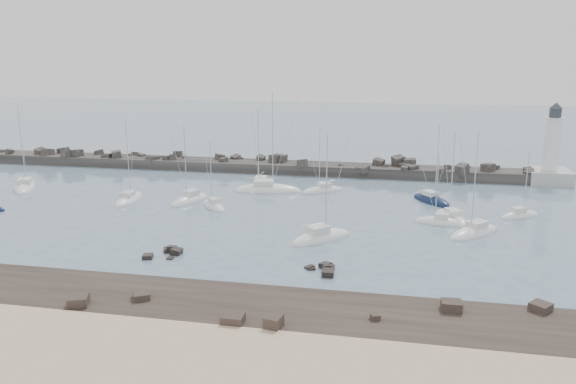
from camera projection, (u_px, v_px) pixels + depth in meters
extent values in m
plane|color=slate|center=(225.00, 232.00, 70.77)|extent=(400.00, 400.00, 0.00)
cube|color=#CEB48F|center=(91.00, 366.00, 40.28)|extent=(140.00, 14.00, 1.00)
cube|color=black|center=(150.00, 307.00, 49.81)|extent=(140.00, 12.00, 0.70)
cube|color=black|center=(451.00, 306.00, 48.23)|extent=(1.75, 1.51, 0.85)
cube|color=black|center=(79.00, 301.00, 49.22)|extent=(2.15, 2.24, 0.88)
cube|color=black|center=(375.00, 317.00, 46.60)|extent=(0.92, 0.88, 0.46)
cube|color=black|center=(541.00, 307.00, 48.23)|extent=(2.17, 2.18, 0.68)
cube|color=black|center=(233.00, 319.00, 45.88)|extent=(1.77, 1.60, 0.78)
cube|color=black|center=(141.00, 296.00, 50.58)|extent=(1.98, 2.01, 0.58)
cube|color=black|center=(274.00, 322.00, 45.07)|extent=(1.51, 1.70, 1.05)
cube|color=black|center=(176.00, 253.00, 62.85)|extent=(1.34, 1.29, 1.26)
cube|color=black|center=(172.00, 249.00, 63.65)|extent=(1.28, 1.41, 0.96)
cube|color=black|center=(170.00, 259.00, 61.47)|extent=(0.76, 0.76, 0.58)
cube|color=black|center=(170.00, 252.00, 63.81)|extent=(1.97, 1.84, 1.10)
cube|color=black|center=(175.00, 252.00, 63.04)|extent=(1.15, 1.14, 0.81)
cube|color=black|center=(148.00, 258.00, 61.66)|extent=(1.37, 1.45, 0.99)
cube|color=black|center=(328.00, 274.00, 56.67)|extent=(1.25, 1.28, 1.04)
cube|color=black|center=(326.00, 266.00, 58.93)|extent=(1.55, 1.52, 0.83)
cube|color=black|center=(310.00, 269.00, 58.72)|extent=(1.32, 1.23, 0.88)
cube|color=black|center=(311.00, 269.00, 58.51)|extent=(1.01, 1.10, 0.68)
cube|color=black|center=(328.00, 269.00, 58.02)|extent=(1.35, 1.53, 1.27)
cube|color=#2E2B29|center=(247.00, 169.00, 108.34)|extent=(115.00, 6.00, 3.20)
cube|color=#2E2B29|center=(141.00, 157.00, 113.46)|extent=(1.58, 1.40, 1.41)
cube|color=#2E2B29|center=(239.00, 160.00, 110.37)|extent=(1.70, 1.74, 1.13)
cube|color=#2E2B29|center=(39.00, 153.00, 118.29)|extent=(1.15, 1.27, 0.85)
cube|color=#2E2B29|center=(398.00, 162.00, 103.61)|extent=(2.90, 3.08, 2.60)
cube|color=#2E2B29|center=(107.00, 157.00, 112.22)|extent=(1.91, 1.82, 1.50)
cube|color=#2E2B29|center=(386.00, 168.00, 102.71)|extent=(1.36, 1.24, 1.47)
cube|color=#2E2B29|center=(488.00, 169.00, 98.92)|extent=(2.77, 2.78, 1.85)
cube|color=#2E2B29|center=(467.00, 169.00, 102.28)|extent=(1.51, 1.39, 1.04)
cube|color=#2E2B29|center=(160.00, 158.00, 112.61)|extent=(1.86, 1.70, 0.99)
cube|color=#2E2B29|center=(78.00, 153.00, 113.17)|extent=(1.97, 2.08, 1.73)
cube|color=#2E2B29|center=(178.00, 154.00, 112.86)|extent=(1.75, 1.55, 1.47)
cube|color=#2E2B29|center=(379.00, 163.00, 104.08)|extent=(2.49, 2.38, 1.89)
cube|color=#2E2B29|center=(466.00, 168.00, 102.45)|extent=(1.32, 1.37, 1.25)
cube|color=#2E2B29|center=(48.00, 154.00, 114.78)|extent=(3.06, 3.35, 2.57)
cube|color=#2E2B29|center=(36.00, 155.00, 116.50)|extent=(1.82, 1.81, 1.05)
cube|color=#2E2B29|center=(135.00, 155.00, 114.93)|extent=(1.36, 1.71, 1.49)
cube|color=#2E2B29|center=(99.00, 153.00, 115.50)|extent=(2.42, 2.31, 1.64)
cube|color=#2E2B29|center=(261.00, 159.00, 109.16)|extent=(1.98, 1.92, 1.90)
cube|color=#2E2B29|center=(68.00, 154.00, 113.15)|extent=(2.75, 3.24, 2.60)
cube|color=#2E2B29|center=(166.00, 159.00, 109.63)|extent=(1.91, 1.81, 1.33)
cube|color=#2E2B29|center=(223.00, 160.00, 107.54)|extent=(2.00, 1.82, 1.25)
cube|color=#2E2B29|center=(153.00, 160.00, 109.84)|extent=(2.55, 2.95, 1.71)
cube|color=#2E2B29|center=(302.00, 163.00, 103.63)|extent=(2.42, 2.39, 1.92)
cube|color=#2E2B29|center=(405.00, 169.00, 100.05)|extent=(1.39, 1.37, 1.12)
cube|color=#2E2B29|center=(439.00, 170.00, 101.64)|extent=(0.92, 1.20, 0.99)
cube|color=#2E2B29|center=(442.00, 172.00, 98.86)|extent=(1.88, 1.76, 1.47)
cube|color=#2E2B29|center=(414.00, 168.00, 102.75)|extent=(1.74, 1.48, 1.09)
cube|color=#2E2B29|center=(341.00, 166.00, 103.78)|extent=(1.07, 0.96, 1.05)
cube|color=#2E2B29|center=(276.00, 160.00, 107.11)|extent=(2.64, 3.01, 2.12)
cube|color=#2E2B29|center=(184.00, 158.00, 111.39)|extent=(1.17, 1.20, 0.96)
cube|color=#2E2B29|center=(173.00, 158.00, 109.61)|extent=(1.84, 2.11, 1.72)
cube|color=#2E2B29|center=(531.00, 173.00, 97.66)|extent=(1.65, 1.56, 1.46)
cube|color=#2E2B29|center=(404.00, 165.00, 102.51)|extent=(2.31, 2.57, 1.85)
cube|color=#2E2B29|center=(63.00, 151.00, 117.13)|extent=(2.19, 1.97, 1.71)
cube|color=#2E2B29|center=(9.00, 152.00, 115.71)|extent=(1.57, 1.49, 1.47)
cube|color=#2E2B29|center=(236.00, 159.00, 110.72)|extent=(2.05, 2.41, 1.91)
cube|color=#2E2B29|center=(447.00, 168.00, 100.61)|extent=(1.47, 1.65, 1.37)
cube|color=#2E2B29|center=(493.00, 169.00, 100.87)|extent=(2.57, 2.51, 1.74)
cube|color=#2E2B29|center=(3.00, 153.00, 118.29)|extent=(1.96, 2.23, 1.79)
cube|color=#2E2B29|center=(462.00, 169.00, 100.69)|extent=(1.52, 1.53, 1.21)
cube|color=#2E2B29|center=(50.00, 152.00, 118.25)|extent=(1.22, 1.27, 1.15)
cube|color=#2E2B29|center=(363.00, 169.00, 101.34)|extent=(2.92, 2.82, 1.51)
cube|color=#2E2B29|center=(10.00, 153.00, 117.92)|extent=(2.18, 2.19, 1.26)
cube|color=#2E2B29|center=(529.00, 173.00, 96.46)|extent=(1.96, 1.98, 1.10)
cube|color=#2E2B29|center=(131.00, 156.00, 114.69)|extent=(1.45, 1.50, 0.84)
cube|color=#2E2B29|center=(220.00, 158.00, 110.18)|extent=(2.44, 2.34, 1.82)
cube|color=#2E2B29|center=(38.00, 153.00, 115.14)|extent=(1.57, 1.38, 1.33)
cube|color=#2E2B29|center=(117.00, 155.00, 111.86)|extent=(2.85, 2.92, 1.99)
cube|color=#2E2B29|center=(11.00, 152.00, 120.38)|extent=(1.44, 1.52, 1.18)
cube|color=#2E2B29|center=(410.00, 163.00, 102.26)|extent=(2.34, 1.91, 1.81)
cube|color=#2E2B29|center=(40.00, 152.00, 116.73)|extent=(2.28, 2.67, 2.18)
cube|color=#2E2B29|center=(280.00, 159.00, 107.20)|extent=(2.65, 2.22, 2.01)
cube|color=#2E2B29|center=(462.00, 170.00, 97.97)|extent=(2.79, 2.91, 2.33)
cube|color=#2E2B29|center=(528.00, 172.00, 98.26)|extent=(1.85, 2.05, 1.93)
cube|color=#2E2B29|center=(410.00, 168.00, 101.10)|extent=(3.17, 3.28, 1.94)
cube|color=#A9AAA4|center=(548.00, 178.00, 97.93)|extent=(7.00, 7.00, 3.00)
cylinder|color=white|center=(552.00, 144.00, 96.50)|extent=(2.50, 2.50, 9.00)
cylinder|color=white|center=(555.00, 118.00, 95.44)|extent=(3.20, 3.20, 0.25)
cylinder|color=#31353B|center=(555.00, 113.00, 95.23)|extent=(2.00, 2.00, 1.60)
cone|color=#31353B|center=(556.00, 105.00, 94.92)|extent=(2.20, 2.20, 1.00)
ellipsoid|color=white|center=(26.00, 188.00, 93.91)|extent=(7.18, 10.12, 2.36)
cube|color=silver|center=(24.00, 181.00, 93.13)|extent=(3.01, 3.35, 0.71)
cylinder|color=silver|center=(21.00, 142.00, 92.82)|extent=(0.12, 0.12, 13.24)
cylinder|color=silver|center=(23.00, 178.00, 92.33)|extent=(1.88, 3.54, 0.10)
ellipsoid|color=white|center=(129.00, 201.00, 85.83)|extent=(3.14, 8.66, 2.08)
cube|color=silver|center=(127.00, 194.00, 85.13)|extent=(1.85, 2.48, 0.64)
cylinder|color=silver|center=(128.00, 157.00, 84.90)|extent=(0.11, 0.11, 11.50)
cylinder|color=silver|center=(126.00, 191.00, 84.41)|extent=(0.29, 3.41, 0.09)
ellipsoid|color=white|center=(268.00, 191.00, 91.69)|extent=(11.43, 5.10, 2.58)
cube|color=silver|center=(264.00, 182.00, 91.35)|extent=(3.40, 2.68, 0.76)
cylinder|color=silver|center=(273.00, 139.00, 89.61)|extent=(0.13, 0.13, 14.90)
cylinder|color=silver|center=(259.00, 178.00, 91.21)|extent=(4.38, 0.80, 0.11)
ellipsoid|color=white|center=(214.00, 207.00, 82.14)|extent=(5.87, 6.14, 1.84)
cube|color=silver|center=(214.00, 200.00, 81.61)|extent=(2.19, 2.22, 0.64)
cylinder|color=silver|center=(211.00, 172.00, 81.34)|extent=(0.11, 0.11, 8.76)
cylinder|color=silver|center=(215.00, 197.00, 81.09)|extent=(1.82, 1.97, 0.09)
ellipsoid|color=white|center=(260.00, 188.00, 94.09)|extent=(2.86, 9.10, 2.40)
cube|color=silver|center=(261.00, 179.00, 94.18)|extent=(1.84, 2.55, 0.79)
cylinder|color=silver|center=(258.00, 146.00, 91.69)|extent=(0.14, 0.14, 12.26)
cylinder|color=silver|center=(261.00, 174.00, 94.61)|extent=(0.13, 3.63, 0.11)
ellipsoid|color=white|center=(321.00, 239.00, 67.83)|extent=(8.02, 8.07, 2.31)
cube|color=silver|center=(318.00, 229.00, 67.27)|extent=(2.96, 2.96, 0.76)
cylinder|color=silver|center=(327.00, 183.00, 66.57)|extent=(0.13, 0.13, 11.73)
cylinder|color=silver|center=(314.00, 224.00, 66.76)|extent=(2.52, 2.55, 0.11)
ellipsoid|color=#0D1A39|center=(432.00, 202.00, 85.06)|extent=(6.88, 8.04, 2.12)
cube|color=silver|center=(430.00, 193.00, 85.12)|extent=(2.68, 2.81, 0.69)
cylinder|color=silver|center=(437.00, 161.00, 82.97)|extent=(0.12, 0.12, 10.99)
cylinder|color=silver|center=(428.00, 188.00, 85.47)|extent=(2.02, 2.67, 0.10)
ellipsoid|color=white|center=(439.00, 223.00, 74.19)|extent=(6.53, 2.82, 1.82)
cube|color=silver|center=(442.00, 216.00, 73.82)|extent=(1.93, 1.51, 0.64)
cylinder|color=silver|center=(437.00, 186.00, 73.15)|extent=(0.11, 0.11, 8.53)
cylinder|color=silver|center=(445.00, 212.00, 73.54)|extent=(2.52, 0.44, 0.09)
ellipsoid|color=white|center=(452.00, 220.00, 75.81)|extent=(5.57, 8.45, 2.14)
cube|color=silver|center=(454.00, 212.00, 75.13)|extent=(2.41, 2.74, 0.70)
cylinder|color=silver|center=(452.00, 173.00, 74.90)|extent=(0.12, 0.12, 10.97)
cylinder|color=silver|center=(456.00, 208.00, 74.43)|extent=(1.40, 3.02, 0.10)
ellipsoid|color=white|center=(474.00, 234.00, 69.87)|extent=(7.96, 8.35, 2.16)
cube|color=silver|center=(477.00, 224.00, 69.83)|extent=(2.98, 3.02, 0.66)
cylinder|color=silver|center=(475.00, 181.00, 67.83)|extent=(0.11, 0.11, 11.90)
cylinder|color=silver|center=(480.00, 218.00, 70.04)|extent=(2.45, 2.66, 0.09)
ellipsoid|color=white|center=(520.00, 217.00, 77.28)|extent=(6.39, 4.95, 1.74)
cube|color=silver|center=(519.00, 210.00, 76.93)|extent=(2.17, 2.00, 0.60)
cylinder|color=silver|center=(526.00, 181.00, 76.26)|extent=(0.10, 0.10, 8.50)
cylinder|color=silver|center=(517.00, 206.00, 76.65)|extent=(2.19, 1.39, 0.09)
ellipsoid|color=white|center=(322.00, 192.00, 91.43)|extent=(7.21, 5.88, 1.90)
cube|color=silver|center=(324.00, 185.00, 91.30)|extent=(2.48, 2.33, 0.63)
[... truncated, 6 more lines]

